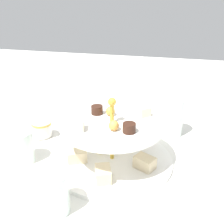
# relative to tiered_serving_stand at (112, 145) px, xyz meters

# --- Properties ---
(ground_plane) EXTENTS (2.40, 2.40, 0.00)m
(ground_plane) POSITION_rel_tiered_serving_stand_xyz_m (-0.00, 0.00, -0.05)
(ground_plane) COLOR silver
(tiered_serving_stand) EXTENTS (0.31, 0.31, 0.18)m
(tiered_serving_stand) POSITION_rel_tiered_serving_stand_xyz_m (0.00, 0.00, 0.00)
(tiered_serving_stand) COLOR white
(tiered_serving_stand) RESTS_ON ground_plane
(water_glass_tall_right) EXTENTS (0.07, 0.07, 0.11)m
(water_glass_tall_right) POSITION_rel_tiered_serving_stand_xyz_m (-0.14, -0.18, 0.01)
(water_glass_tall_right) COLOR silver
(water_glass_tall_right) RESTS_ON ground_plane
(water_glass_short_left) EXTENTS (0.06, 0.06, 0.08)m
(water_glass_short_left) POSITION_rel_tiered_serving_stand_xyz_m (0.23, 0.05, -0.01)
(water_glass_short_left) COLOR silver
(water_glass_short_left) RESTS_ON ground_plane
(teacup_with_saucer) EXTENTS (0.09, 0.09, 0.05)m
(teacup_with_saucer) POSITION_rel_tiered_serving_stand_xyz_m (0.23, -0.08, -0.02)
(teacup_with_saucer) COLOR white
(teacup_with_saucer) RESTS_ON ground_plane
(butter_knife_left) EXTENTS (0.06, 0.17, 0.00)m
(butter_knife_left) POSITION_rel_tiered_serving_stand_xyz_m (-0.25, 0.13, -0.05)
(butter_knife_left) COLOR silver
(butter_knife_left) RESTS_ON ground_plane
(butter_knife_right) EXTENTS (0.16, 0.09, 0.00)m
(butter_knife_right) POSITION_rel_tiered_serving_stand_xyz_m (0.12, -0.25, -0.05)
(butter_knife_right) COLOR silver
(butter_knife_right) RESTS_ON ground_plane
(water_glass_mid_back) EXTENTS (0.06, 0.06, 0.09)m
(water_glass_mid_back) POSITION_rel_tiered_serving_stand_xyz_m (0.07, 0.20, -0.00)
(water_glass_mid_back) COLOR silver
(water_glass_mid_back) RESTS_ON ground_plane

